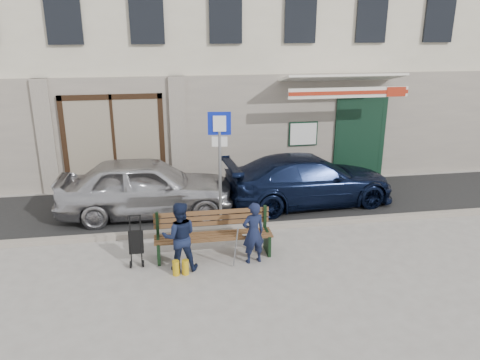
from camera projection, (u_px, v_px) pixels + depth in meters
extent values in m
plane|color=#9E9991|center=(261.00, 260.00, 9.50)|extent=(80.00, 80.00, 0.00)
cube|color=#282828|center=(237.00, 205.00, 12.40)|extent=(60.00, 3.20, 0.01)
cube|color=#9E9384|center=(247.00, 227.00, 10.89)|extent=(60.00, 0.18, 0.12)
cube|color=beige|center=(211.00, 11.00, 15.88)|extent=(20.00, 7.00, 10.00)
cube|color=#9E9384|center=(226.00, 131.00, 13.64)|extent=(20.00, 0.12, 3.20)
cube|color=maroon|center=(114.00, 136.00, 13.21)|extent=(2.50, 0.12, 2.00)
cube|color=black|center=(360.00, 136.00, 14.30)|extent=(1.60, 0.10, 2.60)
cube|color=black|center=(353.00, 136.00, 14.77)|extent=(1.25, 0.90, 2.40)
cube|color=white|center=(303.00, 134.00, 13.94)|extent=(0.80, 0.03, 0.65)
cube|color=white|center=(338.00, 79.00, 13.36)|extent=(3.40, 1.72, 0.42)
cube|color=white|center=(349.00, 93.00, 12.64)|extent=(3.40, 0.05, 0.28)
cube|color=#A42814|center=(350.00, 93.00, 12.62)|extent=(3.40, 0.02, 0.10)
imported|color=#B4B4B9|center=(147.00, 187.00, 11.56)|extent=(4.38, 1.88, 1.48)
imported|color=black|center=(309.00, 180.00, 12.33)|extent=(4.68, 2.22, 1.32)
cylinder|color=gray|center=(220.00, 174.00, 10.59)|extent=(0.07, 0.07, 2.65)
cube|color=#0B1EA3|center=(219.00, 123.00, 10.22)|extent=(0.51, 0.10, 0.51)
cube|color=white|center=(220.00, 124.00, 10.19)|extent=(0.29, 0.06, 0.35)
cube|color=white|center=(220.00, 142.00, 10.34)|extent=(0.35, 0.08, 0.22)
cube|color=brown|center=(214.00, 236.00, 9.52)|extent=(2.40, 0.50, 0.04)
cube|color=brown|center=(212.00, 218.00, 9.69)|extent=(2.40, 0.10, 0.36)
cube|color=black|center=(159.00, 250.00, 9.42)|extent=(0.06, 0.50, 0.45)
cube|color=black|center=(267.00, 242.00, 9.77)|extent=(0.06, 0.50, 0.45)
cube|color=white|center=(251.00, 234.00, 9.54)|extent=(0.34, 0.25, 0.11)
cylinder|color=gray|center=(236.00, 247.00, 8.94)|extent=(0.07, 0.34, 0.96)
cylinder|color=#C19713|center=(176.00, 268.00, 8.89)|extent=(0.13, 0.13, 0.30)
cylinder|color=#C19713|center=(185.00, 267.00, 8.91)|extent=(0.13, 0.13, 0.30)
imported|color=#131934|center=(253.00, 233.00, 9.24)|extent=(0.52, 0.40, 1.27)
imported|color=#141C37|center=(180.00, 237.00, 8.94)|extent=(0.68, 0.53, 1.39)
cylinder|color=black|center=(131.00, 265.00, 9.17)|extent=(0.03, 0.14, 0.14)
cylinder|color=black|center=(143.00, 264.00, 9.21)|extent=(0.03, 0.14, 0.14)
cube|color=black|center=(136.00, 242.00, 9.26)|extent=(0.29, 0.26, 0.48)
cylinder|color=black|center=(134.00, 216.00, 9.21)|extent=(0.26, 0.03, 0.02)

